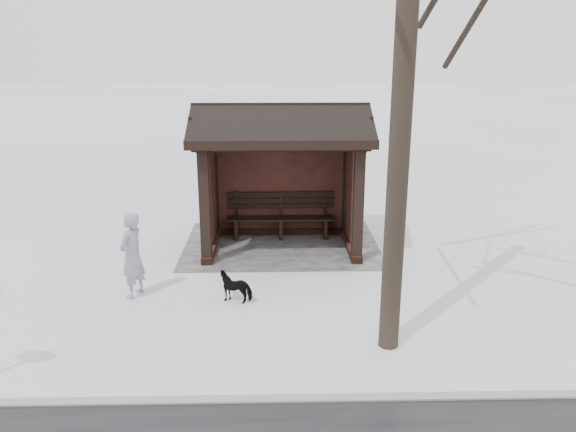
# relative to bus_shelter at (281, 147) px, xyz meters

# --- Properties ---
(ground) EXTENTS (120.00, 120.00, 0.00)m
(ground) POSITION_rel_bus_shelter_xyz_m (0.00, 0.16, -2.17)
(ground) COLOR white
(ground) RESTS_ON ground
(kerb) EXTENTS (120.00, 0.15, 0.06)m
(kerb) POSITION_rel_bus_shelter_xyz_m (0.00, 5.66, -2.16)
(kerb) COLOR gray
(kerb) RESTS_ON ground
(trampled_patch) EXTENTS (4.20, 3.20, 0.02)m
(trampled_patch) POSITION_rel_bus_shelter_xyz_m (0.00, -0.04, -2.16)
(trampled_patch) COLOR #949398
(trampled_patch) RESTS_ON ground
(bus_shelter) EXTENTS (3.60, 2.40, 3.09)m
(bus_shelter) POSITION_rel_bus_shelter_xyz_m (0.00, 0.00, 0.00)
(bus_shelter) COLOR #331A12
(bus_shelter) RESTS_ON ground
(pedestrian) EXTENTS (0.54, 0.64, 1.50)m
(pedestrian) POSITION_rel_bus_shelter_xyz_m (2.59, 2.56, -1.41)
(pedestrian) COLOR #9389A1
(pedestrian) RESTS_ON ground
(dog) EXTENTS (0.66, 0.43, 0.51)m
(dog) POSITION_rel_bus_shelter_xyz_m (0.80, 2.78, -1.91)
(dog) COLOR black
(dog) RESTS_ON ground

